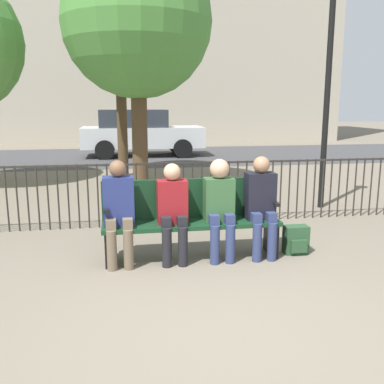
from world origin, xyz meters
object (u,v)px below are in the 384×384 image
Objects in this scene: backpack at (296,240)px; parked_car_0 at (140,132)px; lamp_post at (330,49)px; seated_person_1 at (173,208)px; seated_person_2 at (220,203)px; park_bench at (191,215)px; seated_person_0 at (119,208)px; tree_1 at (119,23)px; seated_person_3 at (261,202)px; tree_0 at (137,23)px.

parked_car_0 reaches higher than backpack.
backpack is 0.08× the size of lamp_post.
seated_person_2 reaches higher than seated_person_1.
park_bench is 5.98× the size of backpack.
parked_car_0 is (-0.09, 10.41, 0.34)m from park_bench.
seated_person_0 reaches higher than park_bench.
tree_1 is (0.10, 6.24, 3.04)m from seated_person_0.
tree_0 is (-1.19, 4.53, 2.74)m from seated_person_3.
parked_car_0 is (0.74, 10.54, 0.18)m from seated_person_0.
backpack is (0.96, 0.01, -0.50)m from seated_person_2.
backpack is at bearing -82.61° from parked_car_0.
seated_person_3 is 0.29× the size of lamp_post.
seated_person_2 reaches higher than backpack.
tree_1 is at bearing 130.20° from lamp_post.
seated_person_2 is (0.55, 0.00, 0.03)m from seated_person_1.
seated_person_3 is at bearing -130.07° from lamp_post.
seated_person_1 is 0.23× the size of tree_1.
seated_person_1 is at bearing -179.73° from seated_person_2.
seated_person_2 is 7.02m from tree_1.
seated_person_0 is 1.15m from seated_person_2.
backpack is (1.51, 0.01, -0.47)m from seated_person_1.
lamp_post is (1.86, 2.21, 2.02)m from seated_person_3.
seated_person_2 is 0.29× the size of lamp_post.
seated_person_3 is at bearing 0.12° from seated_person_2.
seated_person_0 is (-0.83, -0.13, 0.16)m from park_bench.
tree_0 is 3.90m from lamp_post.
lamp_post is 8.97m from parked_car_0.
park_bench is at bearing 174.34° from backpack.
park_bench is 1.32m from backpack.
tree_1 is at bearing 107.82° from backpack.
seated_person_0 is 0.24× the size of tree_1.
tree_1 reaches higher than seated_person_2.
tree_1 reaches higher than park_bench.
parked_car_0 is (-1.37, 10.54, 0.67)m from backpack.
tree_1 is 1.19× the size of lamp_post.
seated_person_1 is 0.27× the size of parked_car_0.
seated_person_3 is at bearing 0.20° from seated_person_1.
tree_0 is at bearing 98.68° from seated_person_2.
parked_car_0 reaches higher than seated_person_0.
tree_0 is at bearing 94.89° from park_bench.
seated_person_1 is 5.32m from tree_0.
tree_0 is at bearing 91.84° from seated_person_1.
tree_1 reaches higher than seated_person_0.
seated_person_3 reaches higher than backpack.
seated_person_0 is at bearing -95.76° from tree_0.
backpack is (2.11, 0.01, -0.49)m from seated_person_0.
seated_person_1 reaches higher than backpack.
seated_person_0 is 0.28× the size of parked_car_0.
tree_0 reaches higher than park_bench.
seated_person_0 is 5.32m from tree_0.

